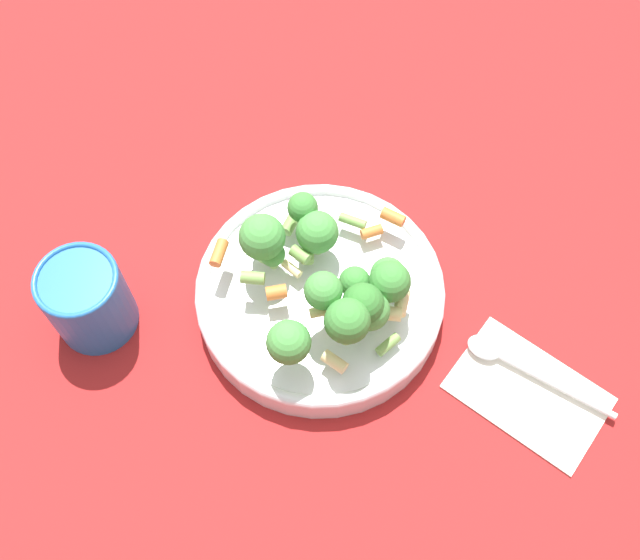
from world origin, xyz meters
TOP-DOWN VIEW (x-y plane):
  - ground_plane at (0.00, 0.00)m, footprint 3.00×3.00m
  - bowl at (0.00, 0.00)m, footprint 0.26×0.26m
  - pasta_salad at (0.02, -0.01)m, footprint 0.21×0.22m
  - cup at (-0.20, -0.12)m, footprint 0.08×0.08m
  - napkin at (0.24, -0.00)m, footprint 0.17×0.13m
  - spoon at (0.21, 0.02)m, footprint 0.16×0.03m

SIDE VIEW (x-z plane):
  - ground_plane at x=0.00m, z-range 0.00..0.00m
  - napkin at x=0.24m, z-range 0.00..0.01m
  - spoon at x=0.21m, z-range 0.01..0.02m
  - bowl at x=0.00m, z-range 0.00..0.04m
  - cup at x=-0.20m, z-range 0.00..0.10m
  - pasta_salad at x=0.02m, z-range 0.04..0.13m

